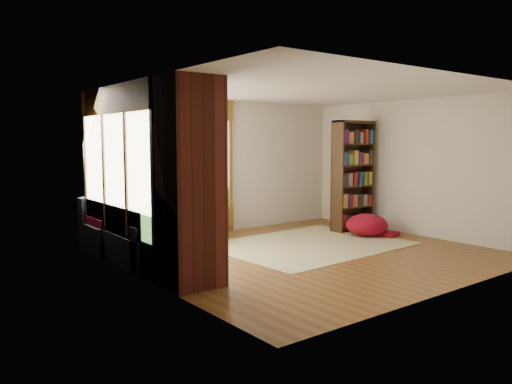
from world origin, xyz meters
TOP-DOWN VIEW (x-y plane):
  - floor at (0.00, 0.00)m, footprint 5.50×5.50m
  - ceiling at (0.00, 0.00)m, footprint 5.50×5.50m
  - wall_back at (0.00, 2.50)m, footprint 5.50×0.04m
  - wall_front at (0.00, -2.50)m, footprint 5.50×0.04m
  - wall_left at (-2.75, 0.00)m, footprint 0.04×5.00m
  - wall_right at (2.75, 0.00)m, footprint 0.04×5.00m
  - windows_back at (-1.20, 2.47)m, footprint 2.82×0.10m
  - windows_left at (-2.72, 1.20)m, footprint 0.10×2.62m
  - roller_blind at (-2.69, 2.03)m, footprint 0.03×0.72m
  - brick_chimney at (-2.40, -0.35)m, footprint 0.70×0.70m
  - sectional_sofa at (-1.95, 1.70)m, footprint 2.20×2.20m
  - area_rug at (0.47, 0.52)m, footprint 3.33×2.61m
  - bookshelf at (2.14, 1.01)m, footprint 0.95×0.32m
  - pouf at (1.90, 0.43)m, footprint 1.00×1.00m
  - dog_tan at (-1.56, 1.83)m, footprint 1.02×1.10m
  - dog_brindle at (-2.27, 1.06)m, footprint 0.55×0.78m
  - throw_pillows at (-1.86, 1.75)m, footprint 1.98×1.68m

SIDE VIEW (x-z plane):
  - floor at x=0.00m, z-range 0.00..0.00m
  - area_rug at x=0.47m, z-range 0.00..0.01m
  - pouf at x=1.90m, z-range 0.01..0.44m
  - sectional_sofa at x=-1.95m, z-range -0.10..0.70m
  - dog_brindle at x=-2.27m, z-range 0.54..0.93m
  - throw_pillows at x=-1.86m, z-range 0.57..1.02m
  - dog_tan at x=-1.56m, z-range 0.54..1.08m
  - bookshelf at x=2.14m, z-range 0.00..2.21m
  - wall_back at x=0.00m, z-range 0.00..2.60m
  - wall_front at x=0.00m, z-range 0.00..2.60m
  - wall_left at x=-2.75m, z-range 0.00..2.60m
  - wall_right at x=2.75m, z-range 0.00..2.60m
  - brick_chimney at x=-2.40m, z-range 0.00..2.60m
  - windows_back at x=-1.20m, z-range 0.40..2.30m
  - windows_left at x=-2.72m, z-range 0.40..2.30m
  - roller_blind at x=-2.69m, z-range 1.30..2.20m
  - ceiling at x=0.00m, z-range 2.60..2.60m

